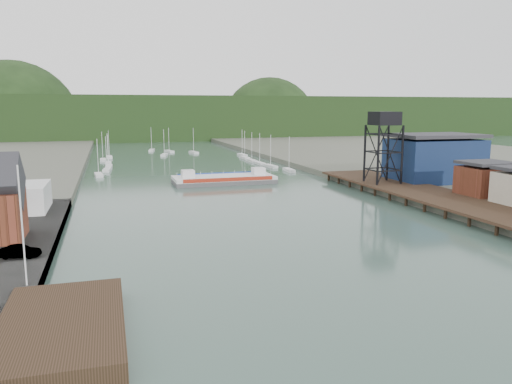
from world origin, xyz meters
TOP-DOWN VIEW (x-y plane):
  - ground at (0.00, 0.00)m, footprint 600.00×600.00m
  - east_land at (92.00, 80.00)m, footprint 120.00×400.00m
  - west_stage at (-29.00, 0.00)m, footprint 10.00×18.00m
  - east_pier at (37.00, 45.00)m, footprint 14.00×70.00m
  - flagpole at (-33.00, 10.00)m, footprint 0.16×0.16m
  - lift_tower at (35.00, 58.00)m, footprint 6.50×6.50m
  - blue_shed at (50.00, 60.00)m, footprint 20.50×14.50m
  - marina_sailboats at (0.08, 138.46)m, footprint 57.71×92.65m
  - distant_hills at (-3.98, 301.35)m, footprint 500.00×120.00m
  - chain_ferry at (3.34, 81.26)m, footprint 25.68×10.71m
  - car_west_b at (-35.15, 20.22)m, footprint 4.78×2.40m

SIDE VIEW (x-z plane):
  - ground at x=0.00m, z-range 0.00..0.00m
  - east_land at x=92.00m, z-range -1.60..1.60m
  - marina_sailboats at x=0.08m, z-range -0.10..0.80m
  - west_stage at x=-29.00m, z-range 0.00..1.80m
  - chain_ferry at x=3.34m, z-range -0.78..2.90m
  - east_pier at x=37.00m, z-range 0.67..3.12m
  - car_west_b at x=-35.15m, z-range 1.60..3.10m
  - blue_shed at x=50.00m, z-range 1.41..12.71m
  - flagpole at x=-33.00m, z-range 1.60..13.60m
  - distant_hills at x=-3.98m, z-range -29.62..50.38m
  - lift_tower at x=35.00m, z-range 7.65..23.65m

